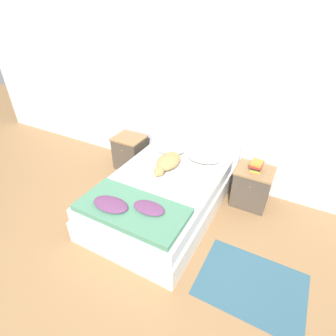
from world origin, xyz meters
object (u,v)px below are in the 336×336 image
object	(u,v)px
book_stack	(257,166)
nightstand_left	(130,152)
nightstand_right	(252,187)
pillow_right	(204,157)
dog	(168,162)
pillow_left	(169,148)
bed	(161,197)

from	to	relation	value
book_stack	nightstand_left	bearing A→B (deg)	-179.50
nightstand_right	pillow_right	distance (m)	0.81
nightstand_left	dog	xyz separation A→B (m)	(0.96, -0.40, 0.30)
pillow_right	dog	size ratio (longest dim) A/B	0.75
nightstand_left	book_stack	distance (m)	2.13
nightstand_right	book_stack	xyz separation A→B (m)	(0.00, 0.02, 0.35)
nightstand_right	pillow_left	distance (m)	1.37
bed	dog	distance (m)	0.50
bed	pillow_right	world-z (taller)	pillow_right
bed	dog	bearing A→B (deg)	103.99
dog	nightstand_left	bearing A→B (deg)	157.40
bed	book_stack	xyz separation A→B (m)	(1.05, 0.78, 0.39)
pillow_left	nightstand_right	bearing A→B (deg)	-1.02
nightstand_left	book_stack	size ratio (longest dim) A/B	2.55
pillow_left	nightstand_left	bearing A→B (deg)	-178.21
nightstand_left	book_stack	world-z (taller)	book_stack
dog	book_stack	distance (m)	1.22
bed	pillow_right	bearing A→B (deg)	69.84
bed	pillow_right	size ratio (longest dim) A/B	3.99
book_stack	pillow_right	bearing A→B (deg)	179.59
nightstand_left	pillow_right	bearing A→B (deg)	1.02
bed	nightstand_right	size ratio (longest dim) A/B	3.51
nightstand_left	pillow_left	distance (m)	0.81
nightstand_left	pillow_left	xyz separation A→B (m)	(0.76, 0.02, 0.27)
pillow_left	book_stack	bearing A→B (deg)	-0.24
pillow_left	pillow_right	bearing A→B (deg)	0.00
nightstand_left	nightstand_right	distance (m)	2.10
bed	nightstand_right	xyz separation A→B (m)	(1.05, 0.76, 0.04)
book_stack	dog	bearing A→B (deg)	-159.91
nightstand_right	pillow_left	bearing A→B (deg)	178.98
bed	book_stack	world-z (taller)	book_stack
nightstand_left	pillow_left	world-z (taller)	pillow_left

